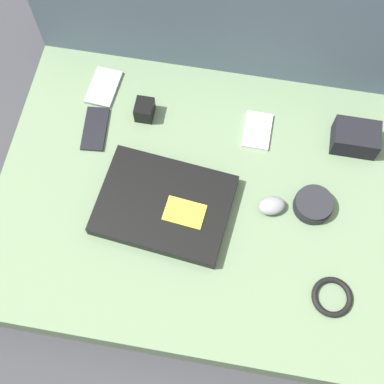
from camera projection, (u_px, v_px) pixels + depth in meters
ground_plane at (192, 212)px, 1.35m from camera, size 8.00×8.00×0.00m
couch_seat at (192, 204)px, 1.30m from camera, size 0.92×0.72×0.11m
couch_backrest at (224, 7)px, 1.31m from camera, size 0.92×0.20×0.47m
laptop at (164, 205)px, 1.22m from camera, size 0.32×0.25×0.03m
computer_mouse at (272, 207)px, 1.22m from camera, size 0.07×0.06×0.03m
speaker_puck at (313, 204)px, 1.22m from camera, size 0.09×0.09×0.03m
phone_silver at (95, 129)px, 1.32m from camera, size 0.07×0.12×0.01m
phone_black at (257, 131)px, 1.31m from camera, size 0.07×0.10×0.01m
phone_small at (104, 87)px, 1.36m from camera, size 0.08×0.12×0.01m
camera_pouch at (355, 138)px, 1.28m from camera, size 0.11×0.08×0.06m
charger_brick at (145, 110)px, 1.31m from camera, size 0.04×0.05×0.05m
cable_coil at (332, 297)px, 1.15m from camera, size 0.09×0.09×0.01m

